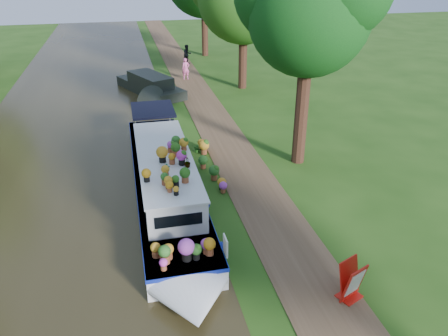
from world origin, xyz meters
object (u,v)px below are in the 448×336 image
(pedestrian_pink, at_px, (186,69))
(pedestrian_dark, at_px, (187,55))
(sandwich_board, at_px, (352,283))
(second_boat, at_px, (151,86))
(plant_boat, at_px, (166,182))

(pedestrian_pink, height_order, pedestrian_dark, pedestrian_dark)
(sandwich_board, relative_size, pedestrian_dark, 0.70)
(second_boat, distance_m, pedestrian_dark, 8.73)
(sandwich_board, height_order, pedestrian_pink, pedestrian_pink)
(sandwich_board, bearing_deg, pedestrian_pink, 68.61)
(plant_boat, bearing_deg, pedestrian_pink, 79.18)
(pedestrian_pink, bearing_deg, plant_boat, -105.48)
(second_boat, height_order, sandwich_board, second_boat)
(sandwich_board, relative_size, pedestrian_pink, 0.72)
(plant_boat, height_order, second_boat, plant_boat)
(sandwich_board, distance_m, pedestrian_pink, 23.53)
(plant_boat, bearing_deg, sandwich_board, -55.75)
(plant_boat, distance_m, second_boat, 14.15)
(sandwich_board, bearing_deg, second_boat, 76.77)
(sandwich_board, height_order, pedestrian_dark, pedestrian_dark)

